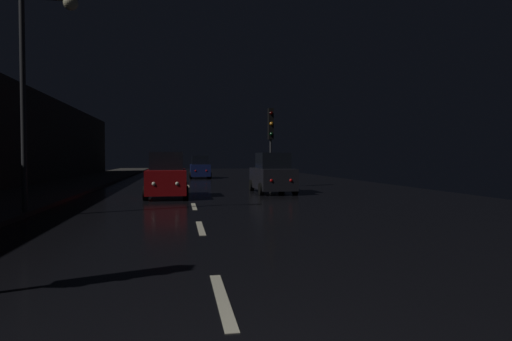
{
  "coord_description": "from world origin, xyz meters",
  "views": [
    {
      "loc": [
        -0.53,
        -2.43,
        1.83
      ],
      "look_at": [
        3.24,
        18.52,
        1.17
      ],
      "focal_mm": 29.98,
      "sensor_mm": 36.0,
      "label": 1
    }
  ],
  "objects": [
    {
      "name": "car_distant_taillights",
      "position": [
        1.26,
        35.28,
        0.9
      ],
      "size": [
        1.81,
        3.92,
        1.97
      ],
      "rotation": [
        0.0,
        0.0,
        1.57
      ],
      "color": "#141E51",
      "rests_on": "ground"
    },
    {
      "name": "car_parked_right_far",
      "position": [
        4.19,
        19.05,
        0.94
      ],
      "size": [
        1.89,
        4.09,
        2.06
      ],
      "rotation": [
        0.0,
        0.0,
        1.57
      ],
      "color": "black",
      "rests_on": "ground"
    },
    {
      "name": "sidewalk_left",
      "position": [
        -7.29,
        24.5,
        0.07
      ],
      "size": [
        4.4,
        84.0,
        0.15
      ],
      "primitive_type": "cube",
      "color": "#33302D",
      "rests_on": "ground"
    },
    {
      "name": "car_approaching_headlights",
      "position": [
        -1.1,
        17.56,
        0.94
      ],
      "size": [
        1.89,
        4.1,
        2.07
      ],
      "rotation": [
        0.0,
        0.0,
        -1.57
      ],
      "color": "maroon",
      "rests_on": "ground"
    },
    {
      "name": "lane_centerline",
      "position": [
        0.0,
        12.5,
        0.01
      ],
      "size": [
        0.16,
        24.09,
        0.01
      ],
      "color": "beige",
      "rests_on": "ground"
    },
    {
      "name": "ground",
      "position": [
        0.0,
        24.5,
        -0.01
      ],
      "size": [
        26.98,
        84.0,
        0.02
      ],
      "primitive_type": "cube",
      "color": "black"
    },
    {
      "name": "traffic_light_far_right",
      "position": [
        4.99,
        23.14,
        3.5
      ],
      "size": [
        0.31,
        0.46,
        4.82
      ],
      "rotation": [
        0.0,
        0.0,
        -1.55
      ],
      "color": "#38383A",
      "rests_on": "ground"
    },
    {
      "name": "streetlamp_overhead",
      "position": [
        -4.71,
        11.64,
        4.54
      ],
      "size": [
        1.7,
        0.44,
        6.79
      ],
      "color": "#2D2D30",
      "rests_on": "ground"
    }
  ]
}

